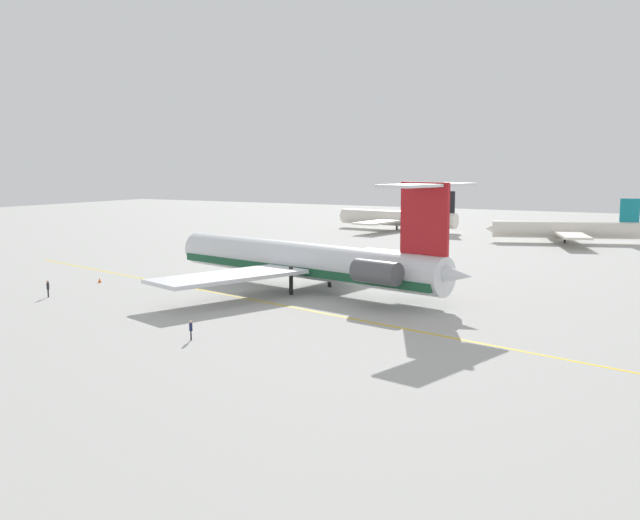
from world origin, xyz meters
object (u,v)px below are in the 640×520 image
Objects in this scene: main_jetliner at (310,261)px; airliner_mid_left at (561,230)px; airliner_far_left at (394,218)px; ground_crew_near_tail at (337,252)px; ground_crew_near_nose at (191,327)px; ground_crew_portside at (48,287)px; safety_cone_nose at (100,280)px.

main_jetliner is 66.86m from airliner_mid_left.
main_jetliner reaches higher than airliner_far_left.
airliner_mid_left is 15.90× the size of ground_crew_near_tail.
ground_crew_near_nose is 1.00× the size of ground_crew_near_tail.
ground_crew_near_nose reaches higher than ground_crew_near_tail.
airliner_mid_left is at bearing -90.02° from main_jetliner.
airliner_mid_left reaches higher than ground_crew_portside.
airliner_far_left is at bearing 74.64° from ground_crew_near_nose.
safety_cone_nose is at bearing 118.65° from ground_crew_near_nose.
airliner_far_left is 17.40× the size of ground_crew_near_nose.
ground_crew_portside is at bearing 45.75° from airliner_mid_left.
ground_crew_near_tail reaches higher than safety_cone_nose.
airliner_far_left is at bearing -34.53° from airliner_mid_left.
main_jetliner is 25.39× the size of ground_crew_near_nose.
airliner_far_left reaches higher than airliner_mid_left.
airliner_far_left reaches higher than safety_cone_nose.
main_jetliner is 28.25m from ground_crew_portside.
airliner_mid_left is at bearing 53.13° from ground_crew_near_nose.
airliner_mid_left is 14.62× the size of ground_crew_portside.
main_jetliner is at bearing 4.29° from ground_crew_portside.
safety_cone_nose is at bearing 41.44° from airliner_mid_left.
airliner_far_left is 37.89m from airliner_mid_left.
main_jetliner is 25.00m from ground_crew_near_nose.
main_jetliner is at bearing 16.76° from safety_cone_nose.
main_jetliner is at bearing 57.34° from airliner_mid_left.
ground_crew_near_tail is (-13.43, 50.59, -0.00)m from ground_crew_near_nose.
ground_crew_portside is at bearing 51.29° from ground_crew_near_tail.
main_jetliner is at bearing 67.52° from ground_crew_near_nose.
ground_crew_near_tail is 44.71m from ground_crew_portside.
ground_crew_portside is (-22.34, -17.16, -2.23)m from main_jetliner.
ground_crew_near_nose is 3.01× the size of safety_cone_nose.
airliner_far_left is 102.56m from ground_crew_near_nose.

